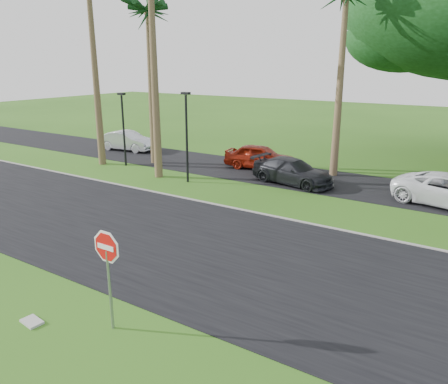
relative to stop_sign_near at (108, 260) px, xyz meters
name	(u,v)px	position (x,y,z in m)	size (l,w,h in m)	color
ground	(176,273)	(-0.50, 3.00, -1.77)	(120.00, 120.00, 0.00)	#2D5916
road	(213,250)	(-0.50, 5.00, -1.76)	(120.00, 8.00, 0.02)	black
parking_strip	(324,181)	(-0.50, 15.50, -1.76)	(120.00, 5.00, 0.02)	black
curb	(268,215)	(-0.50, 9.05, -1.74)	(120.00, 0.12, 0.06)	gray
stop_sign_near	(108,260)	(0.00, 0.00, 0.00)	(1.05, 0.07, 2.62)	gray
palm_left_mid	(148,14)	(-11.00, 14.00, 6.90)	(5.00, 5.00, 10.00)	brown
streetlight_left	(123,124)	(-12.00, 12.50, 0.72)	(0.45, 0.25, 4.34)	black
streetlight_right	(187,132)	(-6.50, 11.50, 0.88)	(0.45, 0.25, 4.64)	black
car_silver	(127,141)	(-15.24, 15.96, -1.09)	(1.44, 4.13, 1.36)	silver
car_red	(260,157)	(-4.69, 16.15, -1.06)	(1.68, 4.18, 1.42)	maroon
car_dark	(292,172)	(-1.70, 14.12, -1.13)	(1.80, 4.43, 1.29)	black
utility_slab	(32,322)	(-1.83, -0.92, -1.74)	(0.55, 0.35, 0.06)	#A5A49D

